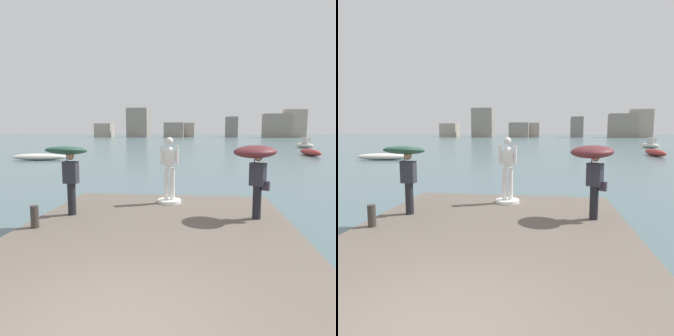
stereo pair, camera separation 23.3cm
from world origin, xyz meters
TOP-DOWN VIEW (x-y plane):
  - ground_plane at (0.00, 40.00)m, footprint 400.00×400.00m
  - pier at (0.00, 2.35)m, footprint 6.60×10.70m
  - statue_white_figure at (0.02, 6.52)m, footprint 0.76×0.76m
  - onlooker_left at (-2.59, 4.84)m, footprint 1.15×1.16m
  - onlooker_right at (2.44, 5.05)m, footprint 1.54×1.54m
  - mooring_bollard at (-2.91, 3.61)m, footprint 0.19×0.19m
  - boat_near at (12.79, 31.73)m, footprint 1.35×5.05m
  - boat_mid at (17.13, 47.19)m, footprint 2.13×4.94m
  - boat_far at (-13.83, 23.59)m, footprint 5.17×1.85m
  - distant_skyline at (1.21, 124.49)m, footprint 85.40×13.72m

SIDE VIEW (x-z plane):
  - ground_plane at x=0.00m, z-range 0.00..0.00m
  - pier at x=0.00m, z-range 0.00..0.40m
  - boat_far at x=-13.83m, z-range 0.00..0.61m
  - boat_near at x=12.79m, z-range 0.00..0.74m
  - boat_mid at x=17.13m, z-range -0.27..1.36m
  - mooring_bollard at x=-2.91m, z-range 0.40..0.94m
  - statue_white_figure at x=0.02m, z-range 0.24..2.35m
  - onlooker_left at x=-2.59m, z-range 0.96..2.90m
  - onlooker_right at x=2.44m, z-range 1.00..2.95m
  - distant_skyline at x=1.21m, z-range -1.38..10.52m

